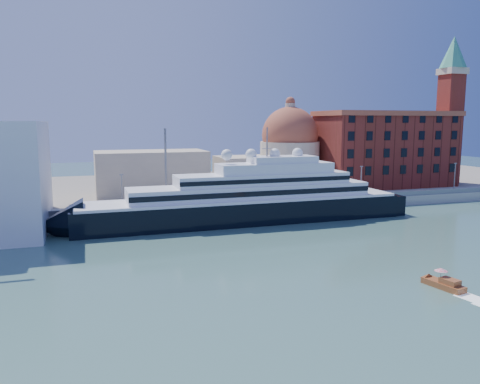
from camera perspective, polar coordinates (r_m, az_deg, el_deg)
name	(u,v)px	position (r m, az deg, el deg)	size (l,w,h in m)	color
ground	(310,246)	(84.48, 8.59, -6.56)	(400.00, 400.00, 0.00)	#355C56
quay	(247,207)	(114.79, 0.91, -1.83)	(180.00, 10.00, 2.50)	gray
land	(206,187)	(153.65, -4.15, 0.67)	(260.00, 72.00, 2.00)	slate
quay_fence	(254,202)	(110.29, 1.68, -1.28)	(180.00, 0.10, 1.20)	slate
superyacht	(233,204)	(101.79, -0.80, -1.48)	(81.16, 11.25, 24.26)	black
service_barge	(5,236)	(97.58, -26.68, -4.81)	(14.37, 8.29, 3.07)	white
water_taxi	(444,283)	(68.59, 23.65, -10.18)	(2.92, 6.00, 2.73)	brown
warehouse	(385,148)	(153.52, 17.31, 5.10)	(43.00, 19.00, 23.25)	maroon
campanile	(451,101)	(168.57, 24.29, 10.10)	(8.40, 8.40, 47.00)	maroon
church	(241,160)	(137.88, 0.17, 3.95)	(66.00, 18.00, 25.50)	beige
lamp_posts	(198,175)	(108.38, -5.12, 2.11)	(120.80, 2.40, 18.00)	slate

